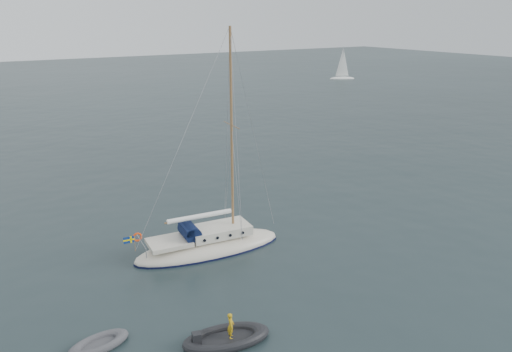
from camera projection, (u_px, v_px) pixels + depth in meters
ground at (275, 257)px, 29.10m from camera, size 300.00×300.00×0.00m
sailboat at (208, 235)px, 29.64m from camera, size 9.50×2.85×13.53m
dinghy at (99, 344)px, 21.15m from camera, size 2.69×1.21×0.39m
rib at (226, 338)px, 21.48m from camera, size 3.88×1.76×1.39m
distant_yacht_b at (343, 64)px, 109.46m from camera, size 5.58×2.98×7.40m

